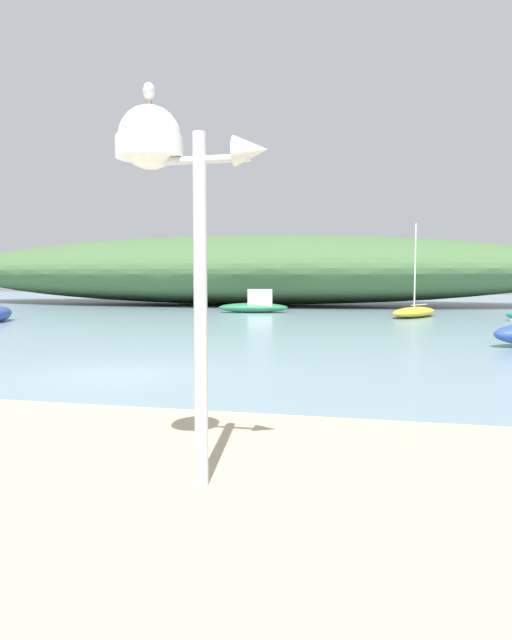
{
  "coord_description": "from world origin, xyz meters",
  "views": [
    {
      "loc": [
        5.59,
        -11.01,
        2.06
      ],
      "look_at": [
        2.19,
        4.04,
        0.9
      ],
      "focal_mm": 32.06,
      "sensor_mm": 36.0,
      "label": 1
    }
  ],
  "objects_px": {
    "mast_structure": "(165,167)",
    "seagull_on_radar": "(149,91)",
    "sailboat_mid_channel": "(414,312)",
    "motorboat_near_shore": "(255,304)"
  },
  "relations": [
    {
      "from": "mast_structure",
      "to": "sailboat_mid_channel",
      "type": "distance_m",
      "value": 25.85
    },
    {
      "from": "mast_structure",
      "to": "motorboat_near_shore",
      "type": "relative_size",
      "value": 0.8
    },
    {
      "from": "motorboat_near_shore",
      "to": "seagull_on_radar",
      "type": "bearing_deg",
      "value": -79.1
    },
    {
      "from": "mast_structure",
      "to": "seagull_on_radar",
      "type": "height_order",
      "value": "seagull_on_radar"
    },
    {
      "from": "mast_structure",
      "to": "seagull_on_radar",
      "type": "relative_size",
      "value": 10.77
    },
    {
      "from": "mast_structure",
      "to": "sailboat_mid_channel",
      "type": "height_order",
      "value": "sailboat_mid_channel"
    },
    {
      "from": "seagull_on_radar",
      "to": "motorboat_near_shore",
      "type": "distance_m",
      "value": 28.17
    },
    {
      "from": "seagull_on_radar",
      "to": "sailboat_mid_channel",
      "type": "height_order",
      "value": "sailboat_mid_channel"
    },
    {
      "from": "mast_structure",
      "to": "sailboat_mid_channel",
      "type": "relative_size",
      "value": 0.7
    },
    {
      "from": "mast_structure",
      "to": "seagull_on_radar",
      "type": "distance_m",
      "value": 0.68
    }
  ]
}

